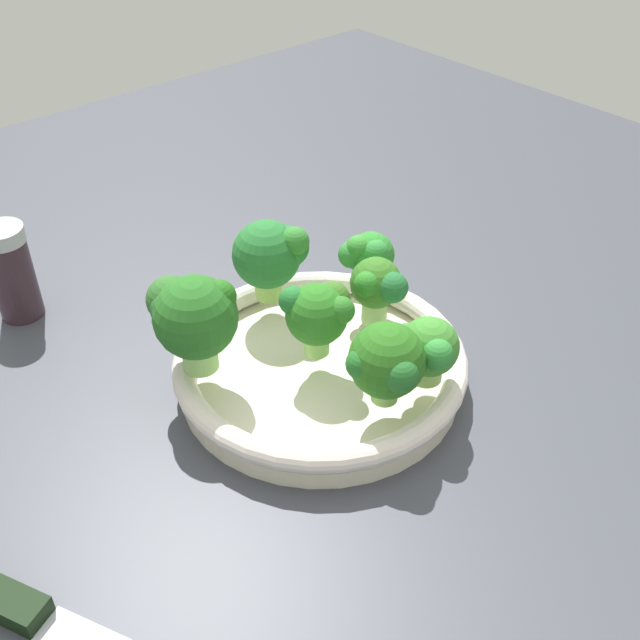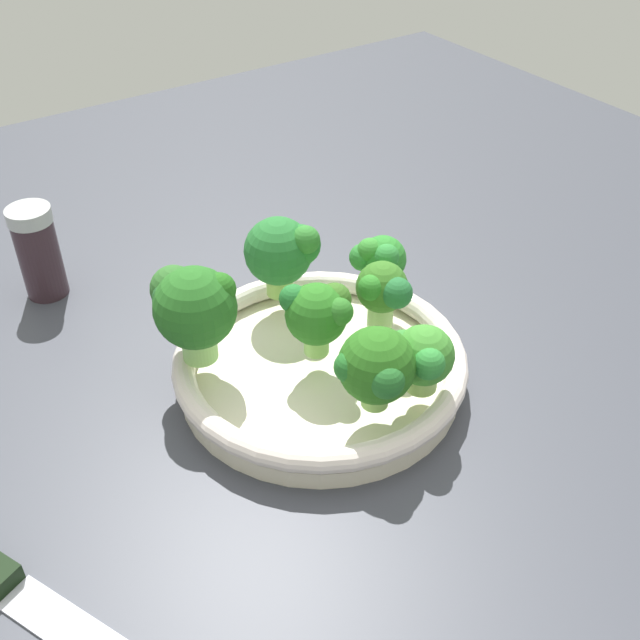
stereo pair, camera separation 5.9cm
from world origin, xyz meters
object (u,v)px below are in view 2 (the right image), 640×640
object	(u,v)px
pepper_shaker	(38,252)
bowl	(320,365)
broccoli_floret_0	(318,313)
broccoli_floret_6	(383,291)
broccoli_floret_5	(376,368)
broccoli_floret_3	(282,250)
broccoli_floret_4	(380,260)
broccoli_floret_1	(192,306)
knife	(11,587)
broccoli_floret_2	(422,357)

from	to	relation	value
pepper_shaker	bowl	bearing A→B (deg)	29.96
broccoli_floret_0	broccoli_floret_6	xyz separation A→B (cm)	(0.36, 6.03, -0.09)
bowl	broccoli_floret_5	bearing A→B (deg)	-2.40
bowl	broccoli_floret_0	xyz separation A→B (cm)	(0.01, -0.16, 5.46)
broccoli_floret_0	broccoli_floret_6	world-z (taller)	broccoli_floret_0
bowl	broccoli_floret_3	size ratio (longest dim) A/B	3.27
bowl	broccoli_floret_4	world-z (taller)	broccoli_floret_4
broccoli_floret_1	broccoli_floret_6	size ratio (longest dim) A/B	1.35
bowl	broccoli_floret_1	world-z (taller)	broccoli_floret_1
broccoli_floret_4	bowl	bearing A→B (deg)	-69.33
broccoli_floret_4	broccoli_floret_1	bearing A→B (deg)	-96.68
broccoli_floret_5	knife	distance (cm)	27.47
broccoli_floret_3	knife	distance (cm)	32.68
broccoli_floret_3	bowl	bearing A→B (deg)	-12.10
broccoli_floret_4	knife	world-z (taller)	broccoli_floret_4
knife	broccoli_floret_3	bearing A→B (deg)	115.71
broccoli_floret_1	pepper_shaker	world-z (taller)	broccoli_floret_1
broccoli_floret_2	broccoli_floret_0	bearing A→B (deg)	-154.07
broccoli_floret_5	broccoli_floret_4	bearing A→B (deg)	141.35
bowl	broccoli_floret_2	distance (cm)	9.88
pepper_shaker	broccoli_floret_4	bearing A→B (deg)	45.76
broccoli_floret_3	broccoli_floret_0	bearing A→B (deg)	-13.16
broccoli_floret_2	pepper_shaker	world-z (taller)	pepper_shaker
broccoli_floret_4	knife	size ratio (longest dim) A/B	0.24
broccoli_floret_4	pepper_shaker	world-z (taller)	broccoli_floret_4
broccoli_floret_5	bowl	bearing A→B (deg)	177.60
broccoli_floret_3	broccoli_floret_4	size ratio (longest dim) A/B	1.21
broccoli_floret_6	broccoli_floret_4	bearing A→B (deg)	146.36
broccoli_floret_4	broccoli_floret_2	bearing A→B (deg)	-22.34
bowl	knife	bearing A→B (deg)	-78.51
bowl	broccoli_floret_3	xyz separation A→B (cm)	(-8.35, 1.79, 6.07)
bowl	broccoli_floret_2	xyz separation A→B (cm)	(7.87, 3.66, 4.73)
bowl	broccoli_floret_3	distance (cm)	10.48
pepper_shaker	broccoli_floret_0	bearing A→B (deg)	29.67
broccoli_floret_5	broccoli_floret_0	bearing A→B (deg)	178.86
broccoli_floret_0	broccoli_floret_1	world-z (taller)	broccoli_floret_1
broccoli_floret_0	broccoli_floret_5	xyz separation A→B (cm)	(7.51, -0.15, -0.11)
broccoli_floret_6	knife	xyz separation A→B (cm)	(5.11, -32.78, -6.56)
broccoli_floret_4	pepper_shaker	size ratio (longest dim) A/B	0.66
broccoli_floret_6	broccoli_floret_2	bearing A→B (deg)	-16.40
bowl	broccoli_floret_1	bearing A→B (deg)	-120.98
broccoli_floret_1	broccoli_floret_6	distance (cm)	15.22
broccoli_floret_5	knife	size ratio (longest dim) A/B	0.26
broccoli_floret_3	broccoli_floret_6	bearing A→B (deg)	25.07
bowl	broccoli_floret_1	distance (cm)	11.67
broccoli_floret_5	broccoli_floret_6	size ratio (longest dim) A/B	1.10
broccoli_floret_1	knife	world-z (taller)	broccoli_floret_1
pepper_shaker	broccoli_floret_5	bearing A→B (deg)	23.46
broccoli_floret_5	broccoli_floret_6	distance (cm)	9.45
broccoli_floret_1	broccoli_floret_3	xyz separation A→B (cm)	(-3.34, 10.13, -0.37)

